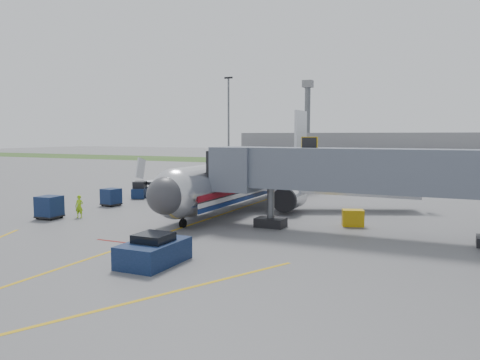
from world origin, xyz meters
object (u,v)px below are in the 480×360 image
at_px(airliner, 252,178).
at_px(ramp_worker, 79,206).
at_px(belt_loader, 187,196).
at_px(baggage_tug, 140,191).
at_px(pushback_tug, 154,251).

relative_size(airliner, ramp_worker, 18.39).
bearing_deg(ramp_worker, belt_loader, 60.60).
distance_m(airliner, baggage_tug, 13.53).
xyz_separation_m(airliner, belt_loader, (-7.10, -1.08, -2.07)).
height_order(pushback_tug, ramp_worker, ramp_worker).
bearing_deg(airliner, belt_loader, -171.39).
xyz_separation_m(airliner, baggage_tug, (-13.37, -0.92, -1.82)).
bearing_deg(belt_loader, airliner, 8.61).
bearing_deg(airliner, pushback_tug, -79.98).
relative_size(pushback_tug, ramp_worker, 2.10).
height_order(baggage_tug, ramp_worker, ramp_worker).
bearing_deg(airliner, baggage_tug, -176.07).
distance_m(pushback_tug, baggage_tug, 27.79).
relative_size(airliner, belt_loader, 7.36).
distance_m(airliner, pushback_tug, 23.05).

